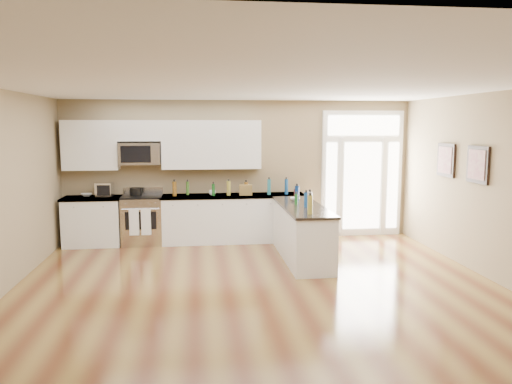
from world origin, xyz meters
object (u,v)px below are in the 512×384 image
at_px(stockpot, 136,191).
at_px(peninsula_cabinet, 302,234).
at_px(toaster_oven, 105,190).
at_px(kitchen_range, 143,220).

bearing_deg(stockpot, peninsula_cabinet, -26.25).
distance_m(stockpot, toaster_oven, 0.60).
bearing_deg(peninsula_cabinet, kitchen_range, 153.09).
distance_m(kitchen_range, stockpot, 0.57).
relative_size(peninsula_cabinet, kitchen_range, 2.15).
height_order(kitchen_range, toaster_oven, toaster_oven).
xyz_separation_m(kitchen_range, toaster_oven, (-0.71, 0.07, 0.59)).
relative_size(peninsula_cabinet, stockpot, 10.27).
relative_size(kitchen_range, toaster_oven, 3.48).
distance_m(peninsula_cabinet, stockpot, 3.37).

